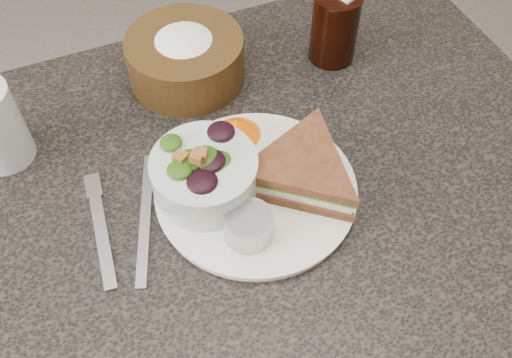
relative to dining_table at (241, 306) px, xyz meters
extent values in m
cube|color=black|center=(0.00, 0.00, 0.00)|extent=(1.00, 0.70, 0.75)
cylinder|color=silver|center=(0.02, -0.02, 0.38)|extent=(0.26, 0.26, 0.01)
cylinder|color=#A1A2A5|center=(-0.01, -0.08, 0.40)|extent=(0.07, 0.07, 0.04)
cone|color=#FF6302|center=(0.03, 0.08, 0.40)|extent=(0.08, 0.08, 0.03)
cube|color=gray|center=(-0.18, 0.00, 0.38)|extent=(0.03, 0.16, 0.00)
cube|color=#8F949C|center=(-0.12, 0.00, 0.38)|extent=(0.08, 0.19, 0.00)
camera|label=1|loc=(-0.15, -0.42, 0.99)|focal=40.00mm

